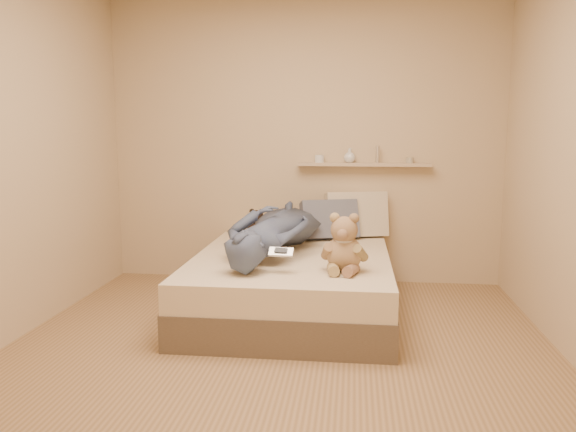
# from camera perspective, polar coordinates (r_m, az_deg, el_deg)

# --- Properties ---
(room) EXTENTS (3.80, 3.80, 3.80)m
(room) POSITION_cam_1_polar(r_m,az_deg,el_deg) (3.32, -1.32, 6.83)
(room) COLOR #96744D
(room) RESTS_ON ground
(bed) EXTENTS (1.50, 1.90, 0.45)m
(bed) POSITION_cam_1_polar(r_m,az_deg,el_deg) (4.41, 0.43, -6.86)
(bed) COLOR brown
(bed) RESTS_ON floor
(game_console) EXTENTS (0.17, 0.08, 0.06)m
(game_console) POSITION_cam_1_polar(r_m,az_deg,el_deg) (3.79, -0.71, -3.67)
(game_console) COLOR silver
(game_console) RESTS_ON bed
(teddy_bear) EXTENTS (0.34, 0.33, 0.41)m
(teddy_bear) POSITION_cam_1_polar(r_m,az_deg,el_deg) (3.83, 5.71, -3.22)
(teddy_bear) COLOR #9E7D56
(teddy_bear) RESTS_ON bed
(dark_plush) EXTENTS (0.19, 0.19, 0.29)m
(dark_plush) POSITION_cam_1_polar(r_m,az_deg,el_deg) (4.89, -3.18, -1.13)
(dark_plush) COLOR black
(dark_plush) RESTS_ON bed
(pillow_cream) EXTENTS (0.59, 0.37, 0.42)m
(pillow_cream) POSITION_cam_1_polar(r_m,az_deg,el_deg) (5.11, 6.95, 0.13)
(pillow_cream) COLOR beige
(pillow_cream) RESTS_ON bed
(pillow_grey) EXTENTS (0.55, 0.39, 0.37)m
(pillow_grey) POSITION_cam_1_polar(r_m,az_deg,el_deg) (4.98, 4.25, -0.41)
(pillow_grey) COLOR slate
(pillow_grey) RESTS_ON bed
(person) EXTENTS (0.88, 1.69, 0.39)m
(person) POSITION_cam_1_polar(r_m,az_deg,el_deg) (4.40, -1.30, -1.31)
(person) COLOR #404E65
(person) RESTS_ON bed
(wall_shelf) EXTENTS (1.20, 0.12, 0.03)m
(wall_shelf) POSITION_cam_1_polar(r_m,az_deg,el_deg) (5.14, 7.69, 5.21)
(wall_shelf) COLOR tan
(wall_shelf) RESTS_ON wall_back
(shelf_bottles) EXTENTS (0.89, 0.13, 0.15)m
(shelf_bottles) POSITION_cam_1_polar(r_m,az_deg,el_deg) (5.14, 6.50, 6.03)
(shelf_bottles) COLOR silver
(shelf_bottles) RESTS_ON wall_shelf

